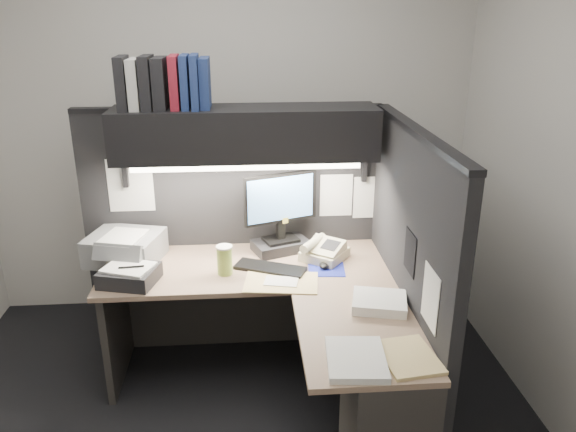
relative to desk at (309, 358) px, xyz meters
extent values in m
plane|color=black|center=(-0.43, 0.00, -0.44)|extent=(3.50, 3.50, 0.00)
cube|color=beige|center=(-0.43, 1.50, 0.91)|extent=(3.50, 0.04, 2.70)
cube|color=beige|center=(-0.43, -1.50, 0.91)|extent=(3.50, 0.04, 2.70)
cube|color=black|center=(-0.40, 0.93, 0.36)|extent=(1.90, 0.06, 1.60)
cube|color=black|center=(0.55, 0.18, 0.36)|extent=(0.06, 1.50, 1.60)
cube|color=#9B7762|center=(-0.33, 0.56, 0.27)|extent=(1.70, 0.68, 0.03)
cube|color=#9B7762|center=(0.22, -0.20, 0.27)|extent=(0.60, 0.85, 0.03)
cube|color=#2C2927|center=(-0.33, 0.86, -0.09)|extent=(1.61, 0.02, 0.70)
cube|color=#2C2927|center=(-1.13, 0.56, -0.09)|extent=(0.04, 0.61, 0.70)
cube|color=#2C2927|center=(0.32, -0.43, -0.09)|extent=(0.38, 0.40, 0.70)
cube|color=black|center=(-0.30, 0.75, 1.06)|extent=(1.55, 0.34, 0.30)
cylinder|color=white|center=(-0.30, 0.61, 0.89)|extent=(1.32, 0.04, 0.04)
cube|color=black|center=(-0.10, 0.77, 0.32)|extent=(0.39, 0.31, 0.07)
cube|color=black|center=(-0.10, 0.77, 0.43)|extent=(0.06, 0.05, 0.11)
cube|color=black|center=(-0.10, 0.77, 0.64)|extent=(0.46, 0.20, 0.31)
cube|color=#6299D8|center=(-0.10, 0.75, 0.64)|extent=(0.41, 0.16, 0.28)
cube|color=black|center=(-0.18, 0.49, 0.30)|extent=(0.44, 0.30, 0.02)
cube|color=#1B2598|center=(0.16, 0.47, 0.29)|extent=(0.23, 0.21, 0.00)
ellipsoid|color=black|center=(0.14, 0.49, 0.31)|extent=(0.07, 0.10, 0.03)
cube|color=beige|center=(0.17, 0.63, 0.34)|extent=(0.34, 0.34, 0.10)
cylinder|color=#C4D555|center=(-0.44, 0.46, 0.37)|extent=(0.10, 0.10, 0.17)
cube|color=gray|center=(-1.06, 0.70, 0.37)|extent=(0.49, 0.45, 0.17)
cube|color=black|center=(-0.98, 0.39, 0.33)|extent=(0.35, 0.32, 0.09)
cube|color=#D5BB77|center=(-0.12, 0.32, 0.29)|extent=(0.44, 0.32, 0.01)
cube|color=white|center=(0.37, 0.01, 0.31)|extent=(0.32, 0.29, 0.05)
cube|color=white|center=(0.15, -0.46, 0.30)|extent=(0.28, 0.34, 0.03)
cube|color=#D5BB77|center=(0.39, -0.45, 0.30)|extent=(0.27, 0.33, 0.02)
cube|color=black|center=(-0.98, 0.74, 1.35)|extent=(0.06, 0.22, 0.29)
cube|color=#BCBBB7|center=(-0.91, 0.75, 1.35)|extent=(0.06, 0.22, 0.28)
cube|color=black|center=(-0.84, 0.74, 1.35)|extent=(0.06, 0.22, 0.30)
cube|color=black|center=(-0.77, 0.75, 1.35)|extent=(0.07, 0.22, 0.28)
cube|color=maroon|center=(-0.69, 0.75, 1.35)|extent=(0.05, 0.22, 0.29)
cube|color=navy|center=(-0.63, 0.75, 1.36)|extent=(0.04, 0.22, 0.30)
cube|color=navy|center=(-0.58, 0.73, 1.36)|extent=(0.04, 0.22, 0.30)
cube|color=navy|center=(-0.52, 0.76, 1.35)|extent=(0.05, 0.22, 0.28)
cube|color=white|center=(0.27, 0.90, 0.61)|extent=(0.21, 0.00, 0.28)
cube|color=white|center=(0.49, 0.90, 0.59)|extent=(0.21, 0.00, 0.28)
cube|color=white|center=(-1.03, 0.90, 0.71)|extent=(0.28, 0.00, 0.34)
cube|color=black|center=(0.52, 0.05, 0.58)|extent=(0.00, 0.18, 0.22)
cube|color=white|center=(0.52, -0.30, 0.51)|extent=(0.00, 0.21, 0.28)
camera|label=1|loc=(-0.31, -2.51, 1.76)|focal=35.00mm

